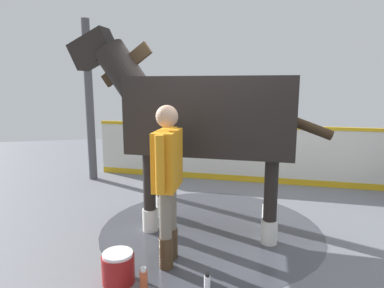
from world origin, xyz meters
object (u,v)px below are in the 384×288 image
object	(u,v)px
handler	(168,174)
bottle_shampoo	(207,283)
wash_bucket	(118,268)
bottle_spray	(144,279)
horse	(202,116)

from	to	relation	value
handler	bottle_shampoo	bearing A→B (deg)	-42.84
wash_bucket	bottle_shampoo	xyz separation A→B (m)	(-0.80, 0.33, -0.07)
handler	bottle_shampoo	world-z (taller)	handler
handler	wash_bucket	size ratio (longest dim) A/B	5.37
wash_bucket	bottle_spray	distance (m)	0.29
bottle_spray	handler	bearing A→B (deg)	-125.12
horse	bottle_spray	world-z (taller)	horse
horse	bottle_shampoo	world-z (taller)	horse
wash_bucket	horse	bearing A→B (deg)	-136.43
wash_bucket	bottle_shampoo	bearing A→B (deg)	157.89
horse	bottle_spray	distance (m)	2.05
horse	handler	size ratio (longest dim) A/B	1.85
wash_bucket	bottle_shampoo	size ratio (longest dim) A/B	1.74
handler	bottle_spray	bearing A→B (deg)	-102.95
wash_bucket	bottle_shampoo	world-z (taller)	wash_bucket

